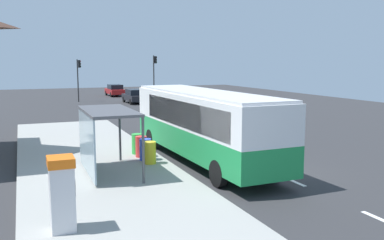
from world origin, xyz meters
name	(u,v)px	position (x,y,z in m)	size (l,w,h in m)	color
ground_plane	(162,126)	(0.00, 14.00, -0.02)	(56.00, 92.00, 0.04)	#2D2D30
sidewalk_platform	(102,175)	(-6.40, 2.00, 0.09)	(6.20, 30.00, 0.18)	#999993
lane_stripe_seg_1	(288,179)	(0.25, -1.00, 0.01)	(0.16, 2.20, 0.01)	silver
lane_stripe_seg_2	(229,153)	(0.25, 4.00, 0.01)	(0.16, 2.20, 0.01)	silver
lane_stripe_seg_3	(191,137)	(0.25, 9.00, 0.01)	(0.16, 2.20, 0.01)	silver
lane_stripe_seg_4	(165,125)	(0.25, 14.00, 0.01)	(0.16, 2.20, 0.01)	silver
lane_stripe_seg_5	(146,117)	(0.25, 19.00, 0.01)	(0.16, 2.20, 0.01)	silver
lane_stripe_seg_6	(131,110)	(0.25, 24.00, 0.01)	(0.16, 2.20, 0.01)	silver
lane_stripe_seg_7	(119,105)	(0.25, 29.00, 0.01)	(0.16, 2.20, 0.01)	silver
bus	(202,122)	(-1.71, 2.82, 1.84)	(2.85, 11.08, 3.21)	#1E8C47
white_van	(170,100)	(2.20, 18.42, 1.34)	(2.12, 5.24, 2.30)	white
sedan_near	(135,96)	(2.30, 30.47, 0.79)	(1.90, 4.43, 1.52)	black
sedan_far	(115,90)	(2.30, 40.78, 0.79)	(1.92, 4.44, 1.52)	#A51919
ticket_machine	(62,193)	(-8.34, -3.38, 1.17)	(0.66, 0.76, 1.94)	silver
recycling_bin_yellow	(150,153)	(-4.20, 2.72, 0.66)	(0.52, 0.52, 0.95)	yellow
recycling_bin_blue	(145,149)	(-4.20, 3.42, 0.66)	(0.52, 0.52, 0.95)	blue
recycling_bin_red	(141,147)	(-4.20, 4.12, 0.66)	(0.52, 0.52, 0.95)	red
recycling_bin_green	(137,144)	(-4.20, 4.82, 0.66)	(0.52, 0.52, 0.95)	green
traffic_light_near_side	(155,71)	(5.50, 33.45, 3.45)	(0.49, 0.28, 5.20)	#2D2D2D
traffic_light_far_side	(79,74)	(-3.10, 34.25, 3.17)	(0.49, 0.28, 4.74)	#2D2D2D
bus_shelter	(100,125)	(-6.41, 1.86, 2.10)	(1.80, 4.00, 2.50)	#4C4C51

